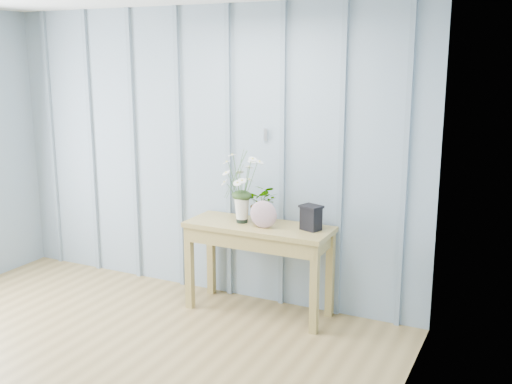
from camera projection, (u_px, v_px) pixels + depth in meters
The scene contains 6 objects.
room_shell at pixel (97, 70), 3.89m from camera, with size 4.00×4.50×2.50m.
sideboard at pixel (259, 238), 4.86m from camera, with size 1.20×0.45×0.75m.
daisy_vase at pixel (242, 179), 4.82m from camera, with size 0.41×0.31×0.58m.
spider_plant at pixel (264, 203), 4.88m from camera, with size 0.29×0.25×0.32m, color #213918.
felt_disc_vessel at pixel (263, 214), 4.71m from camera, with size 0.22×0.06×0.22m, color #7F4763.
carved_box at pixel (311, 217), 4.66m from camera, with size 0.19×0.17×0.20m.
Camera 1 is at (2.67, -2.20, 2.06)m, focal length 42.00 mm.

